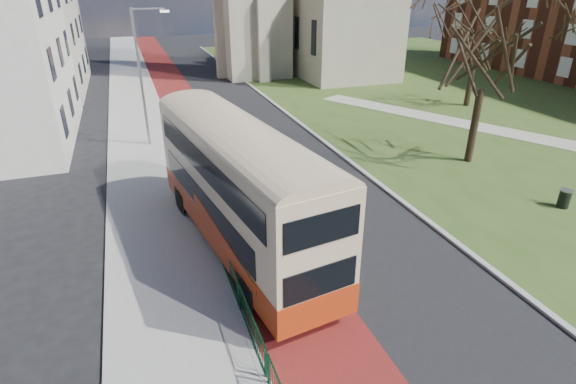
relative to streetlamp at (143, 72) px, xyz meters
name	(u,v)px	position (x,y,z in m)	size (l,w,h in m)	color
ground	(336,308)	(4.35, -18.00, -4.59)	(160.00, 160.00, 0.00)	black
road_carriageway	(235,127)	(5.85, 2.00, -4.59)	(9.00, 120.00, 0.01)	black
bus_lane	(197,131)	(3.15, 2.00, -4.59)	(3.40, 120.00, 0.01)	#591414
pavement_west	(140,136)	(-0.65, 2.00, -4.53)	(4.00, 120.00, 0.12)	gray
kerb_west	(171,133)	(1.35, 2.00, -4.53)	(0.25, 120.00, 0.13)	#999993
kerb_east	(287,114)	(10.45, 4.00, -4.53)	(0.25, 80.00, 0.13)	#999993
grass_green	(492,94)	(30.35, 4.00, -4.57)	(40.00, 80.00, 0.04)	#314D1B
footpath	(552,142)	(24.35, -8.00, -4.54)	(2.20, 36.00, 0.03)	#9E998C
pedestrian_railing	(219,246)	(1.40, -14.00, -4.04)	(0.07, 24.00, 1.12)	#0C371F
street_block_far	(15,26)	(-9.65, 20.00, 1.17)	(10.30, 16.30, 11.50)	beige
streetlamp	(143,72)	(0.00, 0.00, 0.00)	(2.13, 0.18, 8.00)	gray
bus	(238,182)	(2.39, -13.41, -1.84)	(4.34, 11.82, 4.83)	#A32E0F
winter_tree_near	(493,26)	(16.96, -8.91, 2.78)	(8.07, 8.07, 10.58)	black
winter_tree_far	(478,39)	(25.37, 1.49, 0.70)	(6.34, 6.34, 7.59)	black
litter_bin	(564,198)	(17.10, -15.15, -4.11)	(0.69, 0.69, 0.87)	black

